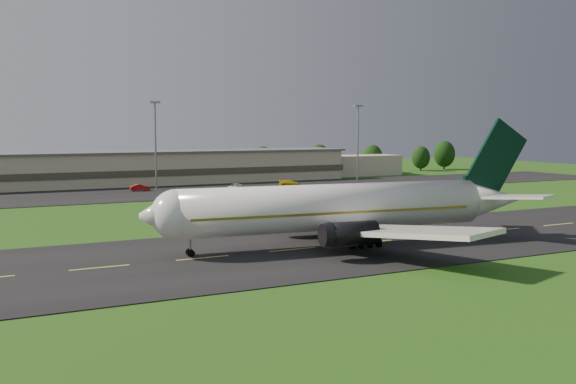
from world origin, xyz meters
name	(u,v)px	position (x,y,z in m)	size (l,w,h in m)	color
ground	(292,250)	(0.00, 0.00, 0.00)	(360.00, 360.00, 0.00)	#1E4A12
taxiway	(292,250)	(0.00, 0.00, 0.05)	(220.00, 30.00, 0.10)	black
apron	(143,194)	(0.00, 72.00, 0.05)	(260.00, 30.00, 0.10)	black
airliner	(340,208)	(6.42, -0.09, 4.66)	(51.24, 41.94, 15.57)	white
terminal	(145,168)	(6.40, 96.18, 3.99)	(145.00, 16.00, 8.40)	#C0B092
light_mast_centre	(155,135)	(5.00, 80.00, 12.74)	(2.40, 1.20, 20.35)	gray
light_mast_east	(358,134)	(60.00, 80.00, 12.74)	(2.40, 1.20, 20.35)	gray
tree_line	(241,160)	(36.86, 106.41, 4.83)	(194.57, 8.27, 9.85)	black
service_vehicle_b	(140,188)	(0.66, 77.70, 0.84)	(1.56, 4.47, 1.47)	#A60B0E
service_vehicle_c	(235,187)	(20.86, 70.68, 0.80)	(2.31, 5.01, 1.39)	white
service_vehicle_d	(290,183)	(36.23, 73.40, 0.85)	(2.11, 5.19, 1.51)	#E1BC0D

